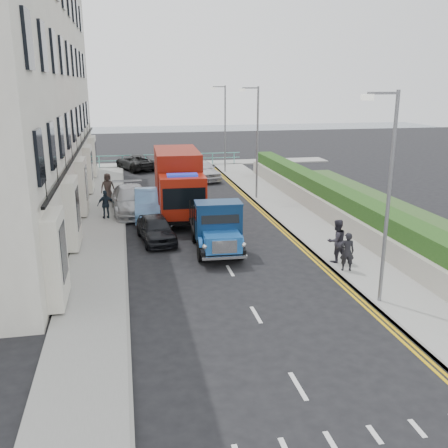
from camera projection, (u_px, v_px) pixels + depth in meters
ground at (242, 290)px, 17.93m from camera, size 120.00×120.00×0.00m
pavement_west at (102, 228)px, 25.41m from camera, size 2.40×38.00×0.12m
pavement_east at (297, 217)px, 27.41m from camera, size 2.60×38.00×0.12m
promenade at (168, 164)px, 45.26m from camera, size 30.00×2.50×0.12m
sea_plane at (149, 133)px, 74.51m from camera, size 120.00×120.00×0.00m
terrace_west at (13, 83)px, 26.43m from camera, size 6.31×30.20×14.25m
garden_east at (331, 201)px, 27.55m from camera, size 1.45×28.00×1.75m
seafront_railing at (168, 160)px, 44.36m from camera, size 13.00×0.08×1.11m
lamp_near at (386, 188)px, 15.75m from camera, size 1.23×0.18×7.00m
lamp_mid at (256, 136)px, 30.84m from camera, size 1.23×0.18×7.00m
lamp_far at (224, 124)px, 40.27m from camera, size 1.23×0.18×7.00m
bedford_lorry at (218, 230)px, 21.50m from camera, size 2.17×5.00×2.32m
red_lorry at (178, 182)px, 27.55m from camera, size 2.54×6.93×3.59m
parked_car_front at (156, 229)px, 23.34m from camera, size 1.90×3.78×1.24m
parked_car_mid at (150, 204)px, 27.38m from camera, size 1.81×4.81×1.57m
parked_car_rear at (131, 200)px, 28.35m from camera, size 2.52×5.41×1.53m
seafront_car_left at (136, 162)px, 42.66m from camera, size 3.78×5.21×1.32m
seafront_car_right at (201, 170)px, 38.20m from camera, size 2.84×4.88×1.56m
pedestrian_east_near at (347, 252)px, 19.33m from camera, size 0.63×0.48×1.54m
pedestrian_east_far at (337, 241)px, 20.26m from camera, size 1.01×0.87×1.78m
pedestrian_west_near at (106, 204)px, 26.84m from camera, size 0.97×0.59×1.54m
pedestrian_west_far at (108, 188)px, 30.57m from camera, size 0.92×0.65×1.77m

